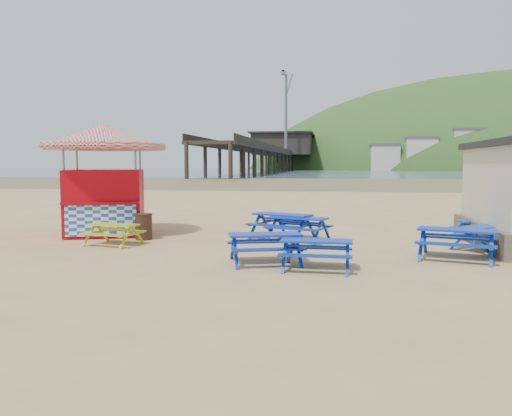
% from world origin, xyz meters
% --- Properties ---
extents(ground, '(400.00, 400.00, 0.00)m').
position_xyz_m(ground, '(0.00, 0.00, 0.00)').
color(ground, tan).
rests_on(ground, ground).
extents(wet_sand, '(400.00, 400.00, 0.00)m').
position_xyz_m(wet_sand, '(0.00, 55.00, 0.00)').
color(wet_sand, brown).
rests_on(wet_sand, ground).
extents(sea, '(400.00, 400.00, 0.00)m').
position_xyz_m(sea, '(0.00, 170.00, 0.01)').
color(sea, '#475966').
rests_on(sea, ground).
extents(picnic_table_blue_a, '(2.20, 1.99, 0.76)m').
position_xyz_m(picnic_table_blue_a, '(1.47, 1.11, 0.38)').
color(picnic_table_blue_a, '#153CA5').
rests_on(picnic_table_blue_a, ground).
extents(picnic_table_blue_b, '(2.39, 2.18, 0.82)m').
position_xyz_m(picnic_table_blue_b, '(0.89, 1.55, 0.41)').
color(picnic_table_blue_b, '#153CA5').
rests_on(picnic_table_blue_b, ground).
extents(picnic_table_blue_c, '(1.89, 1.69, 0.67)m').
position_xyz_m(picnic_table_blue_c, '(7.29, 1.88, 0.33)').
color(picnic_table_blue_c, '#153CA5').
rests_on(picnic_table_blue_c, ground).
extents(picnic_table_blue_d, '(2.12, 1.89, 0.75)m').
position_xyz_m(picnic_table_blue_d, '(0.91, -2.71, 0.37)').
color(picnic_table_blue_d, '#153CA5').
rests_on(picnic_table_blue_d, ground).
extents(picnic_table_blue_e, '(1.69, 1.38, 0.70)m').
position_xyz_m(picnic_table_blue_e, '(2.19, -3.21, 0.35)').
color(picnic_table_blue_e, '#153CA5').
rests_on(picnic_table_blue_e, ground).
extents(picnic_table_blue_f, '(2.20, 2.15, 0.72)m').
position_xyz_m(picnic_table_blue_f, '(6.91, 0.07, 0.36)').
color(picnic_table_blue_f, '#153CA5').
rests_on(picnic_table_blue_f, ground).
extents(picnic_table_yellow, '(1.76, 1.54, 0.64)m').
position_xyz_m(picnic_table_yellow, '(-4.04, -0.64, 0.32)').
color(picnic_table_yellow, '#A0CD0A').
rests_on(picnic_table_yellow, ground).
extents(ice_cream_kiosk, '(5.43, 5.43, 3.84)m').
position_xyz_m(ice_cream_kiosk, '(-5.33, 1.54, 2.42)').
color(ice_cream_kiosk, '#A2010D').
rests_on(ice_cream_kiosk, ground).
extents(litter_bin, '(0.58, 0.58, 0.85)m').
position_xyz_m(litter_bin, '(-3.55, 0.54, 0.43)').
color(litter_bin, '#3A1E15').
rests_on(litter_bin, ground).
extents(pier, '(24.00, 220.00, 39.29)m').
position_xyz_m(pier, '(-17.99, 178.23, 5.46)').
color(pier, black).
rests_on(pier, ground).
extents(picnic_table_blue_g, '(2.24, 1.99, 0.79)m').
position_xyz_m(picnic_table_blue_g, '(5.72, -1.43, 0.40)').
color(picnic_table_blue_g, '#153CA5').
rests_on(picnic_table_blue_g, ground).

